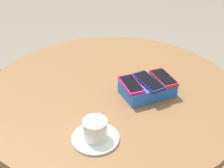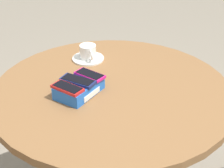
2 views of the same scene
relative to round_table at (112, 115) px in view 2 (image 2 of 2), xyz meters
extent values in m
cylinder|color=#2D2D2D|center=(0.00, 0.00, -0.27)|extent=(0.07, 0.07, 0.73)
cylinder|color=brown|center=(0.00, 0.00, 0.11)|extent=(0.95, 0.95, 0.03)
cube|color=blue|center=(-0.10, 0.09, 0.15)|extent=(0.18, 0.12, 0.05)
cube|color=white|center=(-0.10, 0.03, 0.14)|extent=(0.10, 0.01, 0.02)
cube|color=red|center=(-0.16, 0.10, 0.18)|extent=(0.07, 0.12, 0.01)
cube|color=black|center=(-0.16, 0.10, 0.19)|extent=(0.06, 0.11, 0.00)
cube|color=navy|center=(-0.10, 0.09, 0.18)|extent=(0.06, 0.14, 0.01)
cube|color=black|center=(-0.10, 0.09, 0.19)|extent=(0.05, 0.12, 0.00)
cube|color=#D11975|center=(-0.03, 0.08, 0.18)|extent=(0.07, 0.12, 0.01)
cube|color=black|center=(-0.03, 0.08, 0.19)|extent=(0.06, 0.11, 0.00)
cylinder|color=white|center=(0.17, 0.22, 0.13)|extent=(0.14, 0.14, 0.01)
cylinder|color=white|center=(0.17, 0.22, 0.17)|extent=(0.07, 0.07, 0.06)
cylinder|color=olive|center=(0.17, 0.22, 0.19)|extent=(0.06, 0.06, 0.00)
torus|color=white|center=(0.14, 0.19, 0.17)|extent=(0.04, 0.04, 0.05)
camera|label=1|loc=(0.43, 0.86, 0.76)|focal=50.00mm
camera|label=2|loc=(-1.09, -0.63, 0.88)|focal=60.00mm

